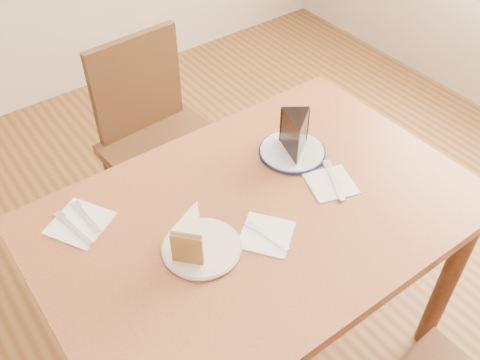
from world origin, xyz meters
The scene contains 14 objects.
ground centered at (0.00, 0.00, 0.00)m, with size 4.00×4.00×0.00m, color #442912.
table centered at (0.00, 0.00, 0.65)m, with size 1.20×0.80×0.75m.
chair_far centered at (0.07, 0.70, 0.49)m, with size 0.47×0.47×0.89m.
plate_cream centered at (-0.20, -0.02, 0.76)m, with size 0.20×0.20×0.01m, color silver.
plate_navy centered at (0.23, 0.13, 0.76)m, with size 0.20×0.20×0.01m, color white.
carrot_cake centered at (-0.21, 0.00, 0.81)m, with size 0.08×0.11×0.09m, color #F7E6CC, non-canonical shape.
chocolate_cake centered at (0.23, 0.12, 0.82)m, with size 0.08×0.12×0.12m, color black, non-canonical shape.
napkin_cream centered at (-0.04, -0.08, 0.75)m, with size 0.13×0.13×0.00m, color white.
napkin_navy centered at (0.23, -0.04, 0.75)m, with size 0.13×0.13×0.00m, color white.
napkin_spare centered at (-0.42, 0.25, 0.75)m, with size 0.14×0.14×0.00m, color white.
fork_cream centered at (-0.04, -0.09, 0.76)m, with size 0.01×0.14×0.00m, color silver.
knife_navy centered at (0.25, -0.04, 0.76)m, with size 0.02×0.17×0.00m, color silver.
fork_spare centered at (-0.39, 0.25, 0.76)m, with size 0.01×0.14×0.00m, color silver.
knife_spare centered at (-0.44, 0.23, 0.76)m, with size 0.01×0.16×0.00m, color silver.
Camera 1 is at (-0.64, -0.78, 1.82)m, focal length 40.00 mm.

